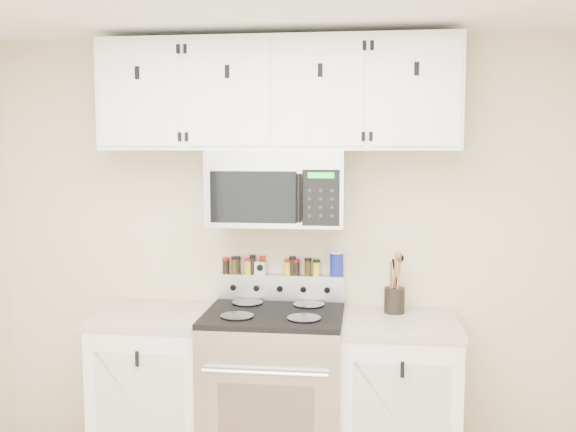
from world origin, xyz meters
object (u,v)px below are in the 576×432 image
object	(u,v)px
range	(275,391)
salt_canister	(337,264)
microwave	(277,188)
utensil_crock	(394,298)

from	to	relation	value
range	salt_canister	xyz separation A→B (m)	(0.33, 0.28, 0.69)
microwave	utensil_crock	xyz separation A→B (m)	(0.67, 0.03, -0.62)
range	utensil_crock	world-z (taller)	utensil_crock
utensil_crock	salt_canister	size ratio (longest dim) A/B	2.33
utensil_crock	microwave	bearing A→B (deg)	-177.24
microwave	salt_canister	distance (m)	0.59
salt_canister	range	bearing A→B (deg)	-139.61
microwave	salt_canister	size ratio (longest dim) A/B	5.23
salt_canister	microwave	bearing A→B (deg)	-154.85
range	microwave	size ratio (longest dim) A/B	1.45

